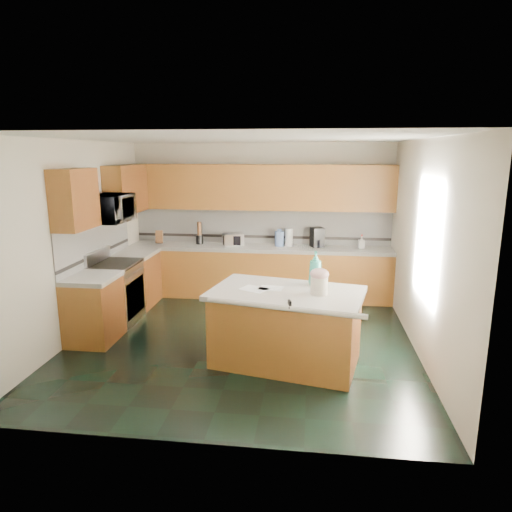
# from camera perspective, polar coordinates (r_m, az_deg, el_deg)

# --- Properties ---
(floor) EXTENTS (4.60, 4.60, 0.00)m
(floor) POSITION_cam_1_polar(r_m,az_deg,el_deg) (6.39, -1.75, -10.51)
(floor) COLOR black
(floor) RESTS_ON ground
(ceiling) EXTENTS (4.60, 4.60, 0.00)m
(ceiling) POSITION_cam_1_polar(r_m,az_deg,el_deg) (5.87, -1.94, 14.48)
(ceiling) COLOR white
(ceiling) RESTS_ON ground
(wall_back) EXTENTS (4.60, 0.04, 2.70)m
(wall_back) POSITION_cam_1_polar(r_m,az_deg,el_deg) (8.25, 0.65, 4.60)
(wall_back) COLOR beige
(wall_back) RESTS_ON ground
(wall_front) EXTENTS (4.60, 0.04, 2.70)m
(wall_front) POSITION_cam_1_polar(r_m,az_deg,el_deg) (3.78, -7.29, -5.45)
(wall_front) COLOR beige
(wall_front) RESTS_ON ground
(wall_left) EXTENTS (0.04, 4.60, 2.70)m
(wall_left) POSITION_cam_1_polar(r_m,az_deg,el_deg) (6.74, -21.73, 1.83)
(wall_left) COLOR beige
(wall_left) RESTS_ON ground
(wall_right) EXTENTS (0.04, 4.60, 2.70)m
(wall_right) POSITION_cam_1_polar(r_m,az_deg,el_deg) (6.08, 20.31, 0.83)
(wall_right) COLOR beige
(wall_right) RESTS_ON ground
(back_base_cab) EXTENTS (4.60, 0.60, 0.86)m
(back_base_cab) POSITION_cam_1_polar(r_m,az_deg,el_deg) (8.13, 0.38, -2.15)
(back_base_cab) COLOR #3E1B0C
(back_base_cab) RESTS_ON ground
(back_countertop) EXTENTS (4.60, 0.64, 0.06)m
(back_countertop) POSITION_cam_1_polar(r_m,az_deg,el_deg) (8.02, 0.39, 1.02)
(back_countertop) COLOR white
(back_countertop) RESTS_ON back_base_cab
(back_upper_cab) EXTENTS (4.60, 0.33, 0.78)m
(back_upper_cab) POSITION_cam_1_polar(r_m,az_deg,el_deg) (8.01, 0.51, 8.60)
(back_upper_cab) COLOR #3E1B0C
(back_upper_cab) RESTS_ON wall_back
(back_backsplash) EXTENTS (4.60, 0.02, 0.63)m
(back_backsplash) POSITION_cam_1_polar(r_m,az_deg,el_deg) (8.24, 0.63, 3.78)
(back_backsplash) COLOR silver
(back_backsplash) RESTS_ON back_countertop
(back_accent_band) EXTENTS (4.60, 0.01, 0.05)m
(back_accent_band) POSITION_cam_1_polar(r_m,az_deg,el_deg) (8.26, 0.62, 2.44)
(back_accent_band) COLOR black
(back_accent_band) RESTS_ON back_countertop
(left_base_cab_rear) EXTENTS (0.60, 0.82, 0.86)m
(left_base_cab_rear) POSITION_cam_1_polar(r_m,az_deg,el_deg) (7.94, -14.74, -2.94)
(left_base_cab_rear) COLOR #3E1B0C
(left_base_cab_rear) RESTS_ON ground
(left_counter_rear) EXTENTS (0.64, 0.82, 0.06)m
(left_counter_rear) POSITION_cam_1_polar(r_m,az_deg,el_deg) (7.83, -14.93, 0.30)
(left_counter_rear) COLOR white
(left_counter_rear) RESTS_ON left_base_cab_rear
(left_base_cab_front) EXTENTS (0.60, 0.72, 0.86)m
(left_base_cab_front) POSITION_cam_1_polar(r_m,az_deg,el_deg) (6.62, -19.61, -6.46)
(left_base_cab_front) COLOR #3E1B0C
(left_base_cab_front) RESTS_ON ground
(left_counter_front) EXTENTS (0.64, 0.72, 0.06)m
(left_counter_front) POSITION_cam_1_polar(r_m,az_deg,el_deg) (6.48, -19.91, -2.61)
(left_counter_front) COLOR white
(left_counter_front) RESTS_ON left_base_cab_front
(left_backsplash) EXTENTS (0.02, 2.30, 0.63)m
(left_backsplash) POSITION_cam_1_polar(r_m,az_deg,el_deg) (7.22, -19.37, 1.77)
(left_backsplash) COLOR silver
(left_backsplash) RESTS_ON wall_left
(left_accent_band) EXTENTS (0.01, 2.30, 0.05)m
(left_accent_band) POSITION_cam_1_polar(r_m,az_deg,el_deg) (7.26, -19.21, 0.26)
(left_accent_band) COLOR black
(left_accent_band) RESTS_ON wall_left
(left_upper_cab_rear) EXTENTS (0.33, 1.09, 0.78)m
(left_upper_cab_rear) POSITION_cam_1_polar(r_m,az_deg,el_deg) (7.86, -15.92, 8.03)
(left_upper_cab_rear) COLOR #3E1B0C
(left_upper_cab_rear) RESTS_ON wall_left
(left_upper_cab_front) EXTENTS (0.33, 0.72, 0.78)m
(left_upper_cab_front) POSITION_cam_1_polar(r_m,az_deg,el_deg) (6.36, -21.73, 6.61)
(left_upper_cab_front) COLOR #3E1B0C
(left_upper_cab_front) RESTS_ON wall_left
(range_body) EXTENTS (0.60, 0.76, 0.88)m
(range_body) POSITION_cam_1_polar(r_m,az_deg,el_deg) (7.25, -17.03, -4.52)
(range_body) COLOR #B7B7BC
(range_body) RESTS_ON ground
(range_oven_door) EXTENTS (0.02, 0.68, 0.55)m
(range_oven_door) POSITION_cam_1_polar(r_m,az_deg,el_deg) (7.15, -14.88, -4.96)
(range_oven_door) COLOR black
(range_oven_door) RESTS_ON range_body
(range_cooktop) EXTENTS (0.62, 0.78, 0.04)m
(range_cooktop) POSITION_cam_1_polar(r_m,az_deg,el_deg) (7.13, -17.27, -0.99)
(range_cooktop) COLOR black
(range_cooktop) RESTS_ON range_body
(range_handle) EXTENTS (0.02, 0.66, 0.02)m
(range_handle) POSITION_cam_1_polar(r_m,az_deg,el_deg) (7.03, -14.82, -2.03)
(range_handle) COLOR #B7B7BC
(range_handle) RESTS_ON range_body
(range_backguard) EXTENTS (0.06, 0.76, 0.18)m
(range_backguard) POSITION_cam_1_polar(r_m,az_deg,el_deg) (7.21, -19.22, 0.01)
(range_backguard) COLOR #B7B7BC
(range_backguard) RESTS_ON range_body
(microwave) EXTENTS (0.50, 0.73, 0.41)m
(microwave) POSITION_cam_1_polar(r_m,az_deg,el_deg) (6.98, -17.72, 5.66)
(microwave) COLOR #B7B7BC
(microwave) RESTS_ON wall_left
(island_base) EXTENTS (1.85, 1.29, 0.86)m
(island_base) POSITION_cam_1_polar(r_m,az_deg,el_deg) (5.62, 3.77, -9.13)
(island_base) COLOR #3E1B0C
(island_base) RESTS_ON ground
(island_top) EXTENTS (1.96, 1.41, 0.06)m
(island_top) POSITION_cam_1_polar(r_m,az_deg,el_deg) (5.47, 3.84, -4.66)
(island_top) COLOR white
(island_top) RESTS_ON island_base
(island_bullnose) EXTENTS (1.76, 0.42, 0.06)m
(island_bullnose) POSITION_cam_1_polar(r_m,az_deg,el_deg) (4.96, 3.48, -6.49)
(island_bullnose) COLOR white
(island_bullnose) RESTS_ON island_base
(treat_jar) EXTENTS (0.24, 0.24, 0.21)m
(treat_jar) POSITION_cam_1_polar(r_m,az_deg,el_deg) (5.34, 7.89, -3.67)
(treat_jar) COLOR white
(treat_jar) RESTS_ON island_top
(treat_jar_lid) EXTENTS (0.22, 0.22, 0.14)m
(treat_jar_lid) POSITION_cam_1_polar(r_m,az_deg,el_deg) (5.31, 7.94, -2.25)
(treat_jar_lid) COLOR beige
(treat_jar_lid) RESTS_ON treat_jar
(treat_jar_knob) EXTENTS (0.07, 0.02, 0.02)m
(treat_jar_knob) POSITION_cam_1_polar(r_m,az_deg,el_deg) (5.29, 7.95, -1.75)
(treat_jar_knob) COLOR tan
(treat_jar_knob) RESTS_ON treat_jar_lid
(treat_jar_knob_end_l) EXTENTS (0.04, 0.04, 0.04)m
(treat_jar_knob_end_l) POSITION_cam_1_polar(r_m,az_deg,el_deg) (5.29, 7.56, -1.74)
(treat_jar_knob_end_l) COLOR tan
(treat_jar_knob_end_l) RESTS_ON treat_jar_lid
(treat_jar_knob_end_r) EXTENTS (0.04, 0.04, 0.04)m
(treat_jar_knob_end_r) POSITION_cam_1_polar(r_m,az_deg,el_deg) (5.29, 8.34, -1.76)
(treat_jar_knob_end_r) COLOR tan
(treat_jar_knob_end_r) RESTS_ON treat_jar_lid
(soap_bottle_island) EXTENTS (0.18, 0.19, 0.43)m
(soap_bottle_island) POSITION_cam_1_polar(r_m,az_deg,el_deg) (5.67, 7.43, -1.54)
(soap_bottle_island) COLOR teal
(soap_bottle_island) RESTS_ON island_top
(paper_sheet_a) EXTENTS (0.32, 0.25, 0.00)m
(paper_sheet_a) POSITION_cam_1_polar(r_m,az_deg,el_deg) (5.55, 1.89, -4.02)
(paper_sheet_a) COLOR white
(paper_sheet_a) RESTS_ON island_top
(paper_sheet_b) EXTENTS (0.39, 0.36, 0.00)m
(paper_sheet_b) POSITION_cam_1_polar(r_m,az_deg,el_deg) (5.51, -0.24, -4.14)
(paper_sheet_b) COLOR white
(paper_sheet_b) RESTS_ON island_top
(clamp_body) EXTENTS (0.05, 0.09, 0.08)m
(clamp_body) POSITION_cam_1_polar(r_m,az_deg,el_deg) (4.97, 4.22, -6.00)
(clamp_body) COLOR black
(clamp_body) RESTS_ON island_top
(clamp_handle) EXTENTS (0.01, 0.06, 0.01)m
(clamp_handle) POSITION_cam_1_polar(r_m,az_deg,el_deg) (4.92, 4.18, -6.41)
(clamp_handle) COLOR black
(clamp_handle) RESTS_ON island_top
(knife_block) EXTENTS (0.16, 0.19, 0.25)m
(knife_block) POSITION_cam_1_polar(r_m,az_deg,el_deg) (8.44, -11.99, 2.34)
(knife_block) COLOR #472814
(knife_block) RESTS_ON back_countertop
(utensil_crock) EXTENTS (0.13, 0.13, 0.16)m
(utensil_crock) POSITION_cam_1_polar(r_m,az_deg,el_deg) (8.27, -7.07, 2.07)
(utensil_crock) COLOR black
(utensil_crock) RESTS_ON back_countertop
(utensil_bundle) EXTENTS (0.08, 0.08, 0.24)m
(utensil_bundle) POSITION_cam_1_polar(r_m,az_deg,el_deg) (8.23, -7.11, 3.43)
(utensil_bundle) COLOR #472814
(utensil_bundle) RESTS_ON utensil_crock
(toaster_oven) EXTENTS (0.41, 0.35, 0.20)m
(toaster_oven) POSITION_cam_1_polar(r_m,az_deg,el_deg) (8.11, -2.88, 2.08)
(toaster_oven) COLOR #B7B7BC
(toaster_oven) RESTS_ON back_countertop
(toaster_oven_door) EXTENTS (0.31, 0.01, 0.16)m
(toaster_oven_door) POSITION_cam_1_polar(r_m,az_deg,el_deg) (8.00, -3.02, 1.94)
(toaster_oven_door) COLOR black
(toaster_oven_door) RESTS_ON toaster_oven
(paper_towel) EXTENTS (0.14, 0.14, 0.31)m
(paper_towel) POSITION_cam_1_polar(r_m,az_deg,el_deg) (8.04, 4.14, 2.35)
(paper_towel) COLOR white
(paper_towel) RESTS_ON back_countertop
(paper_towel_base) EXTENTS (0.20, 0.20, 0.01)m
(paper_towel_base) POSITION_cam_1_polar(r_m,az_deg,el_deg) (8.07, 4.12, 1.33)
(paper_towel_base) COLOR #B7B7BC
(paper_towel_base) RESTS_ON back_countertop
(water_jug) EXTENTS (0.16, 0.16, 0.26)m
(water_jug) POSITION_cam_1_polar(r_m,az_deg,el_deg) (8.01, 2.93, 2.17)
(water_jug) COLOR #5772A9
(water_jug) RESTS_ON back_countertop
(water_jug_neck) EXTENTS (0.07, 0.07, 0.04)m
(water_jug_neck) POSITION_cam_1_polar(r_m,az_deg,el_deg) (7.99, 2.94, 3.23)
(water_jug_neck) COLOR #5772A9
(water_jug_neck) RESTS_ON water_jug
(coffee_maker) EXTENTS (0.26, 0.28, 0.34)m
(coffee_maker) POSITION_cam_1_polar(r_m,az_deg,el_deg) (8.01, 7.65, 2.34)
(coffee_maker) COLOR black
(coffee_maker) RESTS_ON back_countertop
(coffee_carafe) EXTENTS (0.14, 0.14, 0.14)m
(coffee_carafe) POSITION_cam_1_polar(r_m,az_deg,el_deg) (7.98, 7.63, 1.58)
(coffee_carafe) COLOR black
(coffee_carafe) RESTS_ON back_countertop
(soap_bottle_back) EXTENTS (0.11, 0.11, 0.21)m
(soap_bottle_back) POSITION_cam_1_polar(r_m,az_deg,el_deg) (8.03, 13.06, 1.69)
(soap_bottle_back) COLOR white
(soap_bottle_back) RESTS_ON back_countertop
(soap_back_cap) EXTENTS (0.02, 0.02, 0.03)m
(soap_back_cap) POSITION_cam_1_polar(r_m,az_deg,el_deg) (8.01, 13.10, 2.53)
(soap_back_cap) COLOR red
(soap_back_cap) RESTS_ON soap_bottle_back
(window_light_proxy) EXTENTS (0.02, 1.40, 1.10)m
(window_light_proxy) POSITION_cam_1_polar(r_m,az_deg,el_deg) (5.85, 20.57, 1.87)
(window_light_proxy) COLOR white
(window_light_proxy) RESTS_ON wall_right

